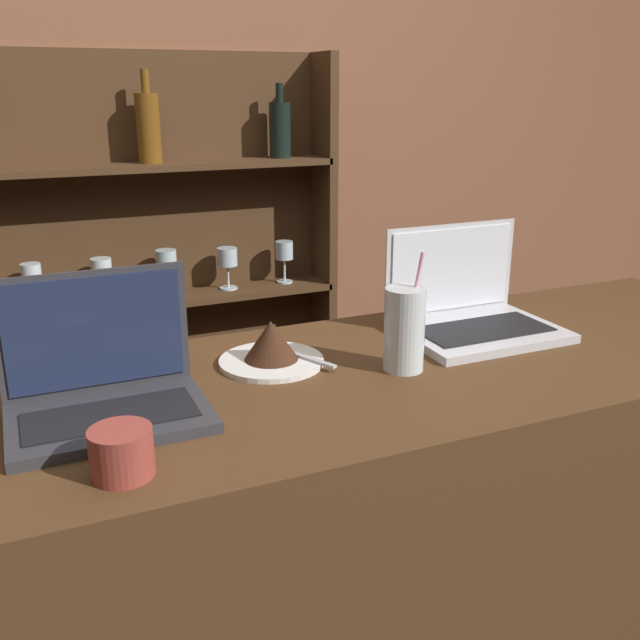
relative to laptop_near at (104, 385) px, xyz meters
name	(u,v)px	position (x,y,z in m)	size (l,w,h in m)	color
bar_counter	(327,623)	(0.39, 0.00, -0.60)	(2.13, 0.60, 1.10)	#4C3019
back_wall	(167,167)	(0.39, 1.27, 0.20)	(7.00, 0.06, 2.70)	brown
back_shelf	(136,310)	(0.24, 1.19, -0.25)	(1.34, 0.18, 1.71)	#472D19
laptop_near	(104,385)	(0.00, 0.00, 0.00)	(0.31, 0.21, 0.22)	#333338
laptop_far	(470,311)	(0.78, 0.11, -0.01)	(0.33, 0.24, 0.22)	silver
cake_plate	(271,347)	(0.32, 0.10, -0.02)	(0.20, 0.20, 0.09)	white
water_glass	(404,329)	(0.53, -0.02, 0.03)	(0.08, 0.08, 0.22)	silver
coffee_cup	(122,452)	(-0.01, -0.20, -0.02)	(0.09, 0.09, 0.07)	#993D33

